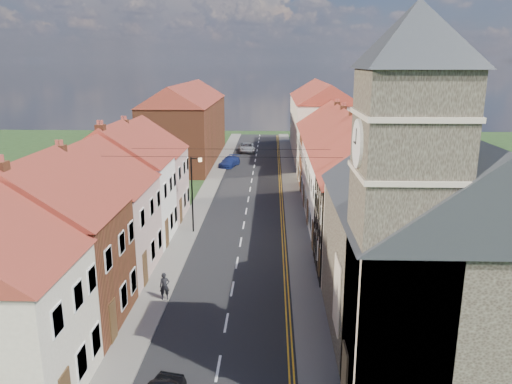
{
  "coord_description": "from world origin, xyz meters",
  "views": [
    {
      "loc": [
        2.33,
        -17.37,
        13.24
      ],
      "look_at": [
        1.1,
        19.64,
        3.5
      ],
      "focal_mm": 35.0,
      "sensor_mm": 36.0,
      "label": 1
    }
  ],
  "objects_px": {
    "church": "(433,236)",
    "pedestrian_left": "(165,286)",
    "car_far": "(229,162)",
    "car_distant": "(247,147)",
    "lamppost": "(193,190)"
  },
  "relations": [
    {
      "from": "church",
      "to": "pedestrian_left",
      "type": "distance_m",
      "value": 14.85
    },
    {
      "from": "church",
      "to": "pedestrian_left",
      "type": "relative_size",
      "value": 9.61
    },
    {
      "from": "car_far",
      "to": "car_distant",
      "type": "relative_size",
      "value": 0.89
    },
    {
      "from": "pedestrian_left",
      "to": "car_distant",
      "type": "bearing_deg",
      "value": 72.49
    },
    {
      "from": "pedestrian_left",
      "to": "lamppost",
      "type": "bearing_deg",
      "value": 75.65
    },
    {
      "from": "lamppost",
      "to": "car_distant",
      "type": "bearing_deg",
      "value": 86.39
    },
    {
      "from": "church",
      "to": "car_far",
      "type": "distance_m",
      "value": 44.63
    },
    {
      "from": "lamppost",
      "to": "pedestrian_left",
      "type": "xyz_separation_m",
      "value": [
        0.11,
        -11.66,
        -2.63
      ]
    },
    {
      "from": "church",
      "to": "lamppost",
      "type": "relative_size",
      "value": 2.53
    },
    {
      "from": "church",
      "to": "lamppost",
      "type": "height_order",
      "value": "church"
    },
    {
      "from": "church",
      "to": "car_distant",
      "type": "xyz_separation_m",
      "value": [
        -10.86,
        53.29,
        -5.19
      ]
    },
    {
      "from": "lamppost",
      "to": "car_far",
      "type": "relative_size",
      "value": 1.37
    },
    {
      "from": "pedestrian_left",
      "to": "car_far",
      "type": "bearing_deg",
      "value": 74.34
    },
    {
      "from": "lamppost",
      "to": "car_distant",
      "type": "relative_size",
      "value": 1.22
    },
    {
      "from": "car_distant",
      "to": "pedestrian_left",
      "type": "distance_m",
      "value": 48.32
    }
  ]
}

